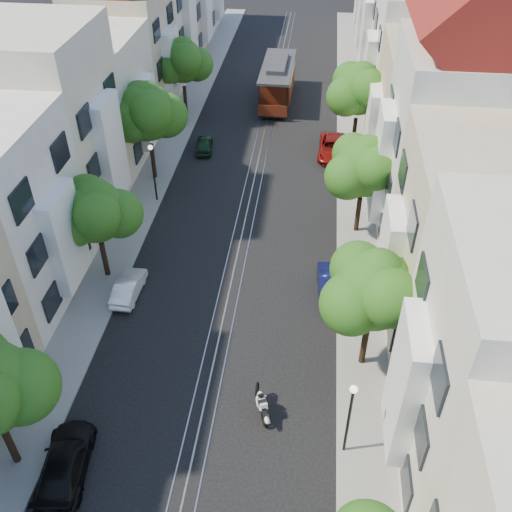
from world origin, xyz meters
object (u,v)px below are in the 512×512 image
(tree_w_c, at_px, (148,113))
(parked_car_w_near, at_px, (65,463))
(tree_e_d, at_px, (360,90))
(parked_car_e_far, at_px, (332,148))
(tree_e_c, at_px, (365,168))
(tree_w_d, at_px, (183,62))
(tree_e_b, at_px, (375,291))
(cable_car, at_px, (277,80))
(parked_car_w_mid, at_px, (129,287))
(lamp_west, at_px, (153,165))
(parked_car_w_far, at_px, (204,144))
(tree_w_b, at_px, (96,213))
(sportbike_rider, at_px, (261,404))
(parked_car_e_mid, at_px, (330,286))
(lamp_east, at_px, (350,410))

(tree_w_c, relative_size, parked_car_w_near, 1.61)
(tree_e_d, distance_m, parked_car_e_far, 4.66)
(tree_e_c, xyz_separation_m, tree_w_d, (-14.40, 16.00, 0.00))
(tree_e_b, xyz_separation_m, parked_car_e_far, (-1.66, 20.96, -4.10))
(tree_w_d, distance_m, cable_car, 8.87)
(parked_car_w_mid, bearing_deg, tree_w_c, -80.93)
(tree_e_d, xyz_separation_m, lamp_west, (-13.56, -8.98, -2.02))
(tree_w_c, bearing_deg, parked_car_w_near, -84.61)
(parked_car_e_far, bearing_deg, parked_car_w_far, -176.23)
(tree_w_b, bearing_deg, tree_e_b, -19.15)
(tree_w_d, bearing_deg, sportbike_rider, -72.22)
(tree_e_c, distance_m, tree_e_d, 11.00)
(lamp_west, bearing_deg, parked_car_w_mid, -85.04)
(tree_e_c, relative_size, tree_w_c, 0.92)
(lamp_west, height_order, cable_car, lamp_west)
(parked_car_w_far, bearing_deg, tree_w_b, 72.54)
(parked_car_e_mid, distance_m, parked_car_w_mid, 11.15)
(tree_e_c, relative_size, parked_car_w_near, 1.48)
(lamp_east, bearing_deg, parked_car_w_far, 112.68)
(tree_w_c, height_order, parked_car_w_mid, tree_w_c)
(sportbike_rider, xyz_separation_m, parked_car_e_mid, (2.96, 8.31, -0.11))
(tree_e_b, distance_m, tree_e_c, 11.00)
(tree_e_b, bearing_deg, parked_car_e_mid, 109.04)
(tree_e_d, distance_m, cable_car, 11.36)
(tree_e_b, bearing_deg, tree_w_b, 160.85)
(tree_e_b, bearing_deg, tree_e_c, 90.00)
(tree_e_d, xyz_separation_m, parked_car_e_far, (-1.66, -1.03, -4.23))
(tree_e_b, distance_m, parked_car_e_mid, 6.55)
(tree_e_d, distance_m, parked_car_w_far, 12.52)
(sportbike_rider, xyz_separation_m, parked_car_e_far, (2.96, 24.46, -0.09))
(lamp_west, relative_size, cable_car, 0.48)
(parked_car_w_far, bearing_deg, tree_e_b, 111.97)
(tree_e_c, distance_m, parked_car_e_mid, 7.55)
(tree_e_d, xyz_separation_m, parked_car_w_near, (-12.21, -29.21, -4.23))
(lamp_west, relative_size, parked_car_w_far, 1.34)
(tree_w_c, relative_size, lamp_west, 1.71)
(tree_w_c, relative_size, tree_w_d, 1.09)
(lamp_east, bearing_deg, tree_w_c, 122.65)
(tree_w_d, height_order, parked_car_w_mid, tree_w_d)
(tree_w_b, relative_size, lamp_west, 1.51)
(tree_e_d, bearing_deg, tree_e_c, -90.00)
(tree_e_b, distance_m, sportbike_rider, 7.05)
(lamp_east, relative_size, lamp_west, 1.00)
(tree_w_d, distance_m, parked_car_w_near, 34.50)
(tree_w_b, distance_m, lamp_east, 16.81)
(cable_car, relative_size, parked_car_e_mid, 2.36)
(tree_w_c, height_order, lamp_west, tree_w_c)
(parked_car_w_far, bearing_deg, parked_car_e_far, 174.42)
(tree_w_b, xyz_separation_m, parked_car_w_far, (2.74, 15.63, -3.87))
(parked_car_w_near, bearing_deg, parked_car_e_mid, -138.90)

